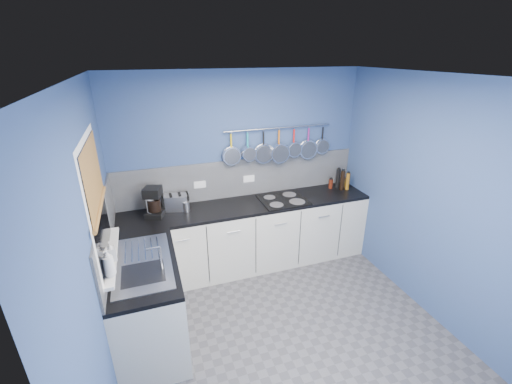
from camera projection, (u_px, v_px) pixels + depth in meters
floor at (283, 327)px, 3.53m from camera, size 3.20×3.00×0.02m
ceiling at (294, 75)px, 2.55m from camera, size 3.20×3.00×0.02m
wall_back at (241, 170)px, 4.36m from camera, size 3.20×0.02×2.50m
wall_front at (407, 352)px, 1.73m from camera, size 3.20×0.02×2.50m
wall_left at (95, 254)px, 2.56m from camera, size 0.02×3.00×2.50m
wall_right at (428, 198)px, 3.52m from camera, size 0.02×3.00×2.50m
backsplash_back at (241, 178)px, 4.38m from camera, size 3.20×0.02×0.50m
backsplash_left at (106, 228)px, 3.13m from camera, size 0.02×1.80×0.50m
cabinet_run_back at (249, 236)px, 4.41m from camera, size 3.20×0.60×0.86m
worktop_back at (248, 205)px, 4.23m from camera, size 3.20×0.60×0.04m
cabinet_run_left at (149, 303)px, 3.23m from camera, size 0.60×1.20×0.86m
worktop_left at (143, 264)px, 3.06m from camera, size 0.60×1.20×0.04m
window_frame at (97, 202)px, 2.72m from camera, size 0.01×1.00×1.10m
window_glass at (97, 202)px, 2.72m from camera, size 0.01×0.90×1.00m
bamboo_blind at (93, 176)px, 2.63m from camera, size 0.01×0.90×0.55m
window_sill at (111, 255)px, 2.92m from camera, size 0.10×0.98×0.03m
sink_unit at (143, 262)px, 3.05m from camera, size 0.50×0.95×0.01m
mixer_tap at (161, 258)px, 2.89m from camera, size 0.12×0.08×0.26m
socket_left at (200, 185)px, 4.21m from camera, size 0.15×0.01×0.09m
socket_right at (249, 179)px, 4.40m from camera, size 0.15×0.01×0.09m
pot_rail at (279, 128)px, 4.25m from camera, size 1.45×0.02×0.02m
soap_bottle_a at (108, 263)px, 2.59m from camera, size 0.11×0.11×0.24m
soap_bottle_b at (111, 251)px, 2.80m from camera, size 0.09×0.09×0.17m
paper_towel at (152, 206)px, 3.86m from camera, size 0.13×0.13×0.26m
coffee_maker at (154, 202)px, 3.84m from camera, size 0.26×0.27×0.35m
toaster at (176, 202)px, 4.04m from camera, size 0.32×0.23×0.19m
canister at (186, 206)px, 4.01m from camera, size 0.10×0.10×0.12m
hob at (283, 200)px, 4.32m from camera, size 0.59×0.52×0.01m
pan_0 at (231, 149)px, 4.13m from camera, size 0.23×0.06×0.42m
pan_1 at (248, 145)px, 4.19m from camera, size 0.18×0.12×0.37m
pan_2 at (264, 146)px, 4.26m from camera, size 0.25×0.06×0.44m
pan_3 at (279, 145)px, 4.33m from camera, size 0.26×0.10×0.45m
pan_4 at (294, 142)px, 4.38m from camera, size 0.20×0.08×0.39m
pan_5 at (308, 142)px, 4.45m from camera, size 0.25×0.06×0.44m
pan_6 at (322, 139)px, 4.51m from camera, size 0.20×0.06×0.39m
condiment_0 at (343, 182)px, 4.74m from camera, size 0.07×0.07×0.13m
condiment_1 at (338, 179)px, 4.67m from camera, size 0.06×0.06×0.27m
condiment_2 at (331, 184)px, 4.69m from camera, size 0.06×0.06×0.13m
condiment_3 at (348, 181)px, 4.63m from camera, size 0.05×0.05×0.24m
condiment_4 at (342, 180)px, 4.61m from camera, size 0.06×0.06×0.28m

